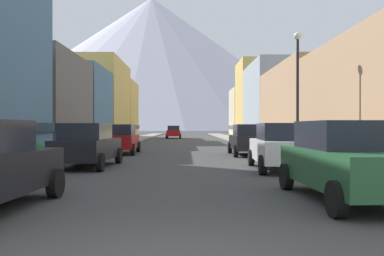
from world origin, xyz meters
name	(u,v)px	position (x,y,z in m)	size (l,w,h in m)	color
sidewalk_left	(120,143)	(-6.25, 35.00, 0.07)	(2.50, 100.00, 0.15)	gray
sidewalk_right	(248,143)	(6.25, 35.00, 0.07)	(2.50, 100.00, 0.15)	gray
storefront_left_2	(20,104)	(-11.52, 24.24, 3.25)	(8.34, 9.37, 6.76)	#66605B
storefront_left_3	(53,107)	(-12.33, 33.68, 3.46)	(9.95, 8.54, 7.19)	slate
storefront_left_4	(83,102)	(-12.34, 44.80, 4.63)	(9.98, 12.64, 9.59)	#D8B259
storefront_left_5	(109,111)	(-11.37, 55.92, 4.03)	(8.03, 9.05, 8.36)	#D8B259
storefront_right_2	(326,108)	(11.81, 28.90, 3.19)	(8.92, 13.16, 6.63)	tan
storefront_right_3	(282,104)	(11.15, 41.59, 4.26)	(7.59, 12.01, 8.84)	#99A5B2
storefront_right_4	(264,101)	(11.01, 51.78, 5.20)	(7.31, 8.33, 10.75)	#D8B259
storefront_right_5	(259,114)	(11.89, 60.69, 3.75)	(9.08, 8.35, 7.78)	beige
car_left_1	(88,145)	(-3.80, 12.11, 0.90)	(2.20, 4.46, 1.78)	black
car_left_2	(120,139)	(-3.80, 20.13, 0.90)	(2.14, 4.44, 1.78)	#9E1111
car_right_0	(346,160)	(3.80, 4.66, 0.90)	(2.17, 4.45, 1.78)	#265933
car_right_1	(281,146)	(3.80, 10.93, 0.90)	(2.23, 4.47, 1.78)	silver
car_right_2	(249,140)	(3.80, 18.85, 0.90)	(2.10, 4.42, 1.78)	black
car_driving_0	(174,132)	(-1.60, 52.02, 0.90)	(2.06, 4.40, 1.78)	#9E1111
potted_plant_1	(36,149)	(-7.00, 15.10, 0.58)	(0.58, 0.58, 0.84)	gray
potted_plant_2	(305,144)	(7.00, 18.70, 0.67)	(0.69, 0.69, 0.94)	gray
pedestrian_0	(59,142)	(-6.25, 16.21, 0.89)	(0.36, 0.36, 1.61)	navy
pedestrian_1	(312,142)	(6.25, 14.93, 0.93)	(0.36, 0.36, 1.69)	navy
streetlamp_right	(298,76)	(5.35, 14.20, 3.99)	(0.36, 0.36, 5.86)	black
mountain_backdrop	(152,64)	(-22.74, 260.00, 43.12)	(231.10, 231.10, 86.24)	silver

